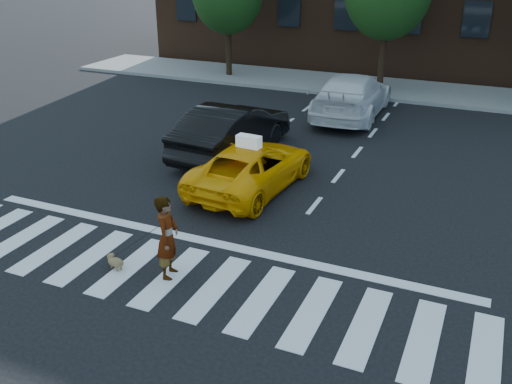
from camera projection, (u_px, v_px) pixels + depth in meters
ground at (171, 277)px, 11.55m from camera, size 120.00×120.00×0.00m
crosswalk at (171, 277)px, 11.54m from camera, size 13.00×2.40×0.01m
stop_line at (208, 242)px, 12.88m from camera, size 12.00×0.30×0.01m
sidewalk_far at (371, 87)px, 26.18m from camera, size 30.00×4.00×0.15m
taxi at (252, 167)px, 15.45m from camera, size 2.42×4.65×1.25m
black_sedan at (232, 130)px, 17.81m from camera, size 2.10×5.09×1.64m
white_suv at (352, 95)px, 21.81m from camera, size 2.47×5.72×1.64m
woman at (167, 237)px, 11.25m from camera, size 0.56×0.72×1.75m
dog at (115, 261)px, 11.78m from camera, size 0.50×0.33×0.29m
taxi_sign at (249, 141)px, 14.96m from camera, size 0.67×0.33×0.32m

